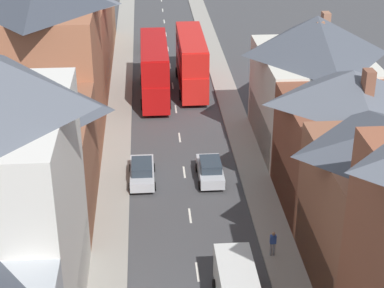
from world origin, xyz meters
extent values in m
cube|color=gray|center=(-5.10, 38.00, 0.07)|extent=(2.20, 104.00, 0.14)
cube|color=gray|center=(5.10, 38.00, 0.07)|extent=(2.20, 104.00, 0.14)
cube|color=silver|center=(0.00, 18.00, 0.01)|extent=(0.14, 1.80, 0.01)
cube|color=silver|center=(0.00, 24.00, 0.01)|extent=(0.14, 1.80, 0.01)
cube|color=silver|center=(0.00, 30.00, 0.01)|extent=(0.14, 1.80, 0.01)
cube|color=silver|center=(0.00, 36.00, 0.01)|extent=(0.14, 1.80, 0.01)
cube|color=silver|center=(0.00, 42.00, 0.01)|extent=(0.14, 1.80, 0.01)
cube|color=silver|center=(0.00, 48.00, 0.01)|extent=(0.14, 1.80, 0.01)
cube|color=silver|center=(0.00, 54.00, 0.01)|extent=(0.14, 1.80, 0.01)
cube|color=silver|center=(0.00, 60.00, 0.01)|extent=(0.14, 1.80, 0.01)
cube|color=silver|center=(0.00, 66.00, 0.01)|extent=(0.14, 1.80, 0.01)
cube|color=silver|center=(0.00, 72.00, 0.01)|extent=(0.14, 1.80, 0.01)
cube|color=silver|center=(0.00, 78.00, 0.01)|extent=(0.14, 1.80, 0.01)
cube|color=silver|center=(0.00, 84.00, 0.01)|extent=(0.14, 1.80, 0.01)
cube|color=brown|center=(-10.20, 25.23, 3.59)|extent=(8.00, 10.12, 7.17)
cube|color=maroon|center=(-6.26, 25.23, 1.60)|extent=(0.12, 9.31, 3.20)
pyramid|color=#474C56|center=(-10.20, 25.23, 8.24)|extent=(8.00, 10.12, 2.14)
cube|color=#99664C|center=(-10.41, 22.93, 8.71)|extent=(0.60, 0.90, 0.94)
cube|color=#A36042|center=(-10.20, 35.76, 5.60)|extent=(8.00, 10.94, 11.21)
cube|color=black|center=(-6.26, 35.76, 1.60)|extent=(0.12, 10.07, 3.20)
cube|color=#935138|center=(-10.20, 45.96, 4.39)|extent=(8.00, 9.45, 8.78)
cube|color=navy|center=(-6.26, 45.96, 1.60)|extent=(0.12, 8.70, 3.20)
cube|color=#935138|center=(-10.20, 55.22, 5.83)|extent=(8.00, 9.07, 11.66)
cube|color=olive|center=(-6.26, 55.22, 1.60)|extent=(0.12, 8.35, 3.20)
cube|color=#B2704C|center=(-10.20, 63.30, 4.53)|extent=(8.00, 7.10, 9.05)
cube|color=maroon|center=(-6.26, 63.30, 1.60)|extent=(0.12, 6.53, 3.20)
cube|color=navy|center=(6.26, 16.61, 1.60)|extent=(0.12, 7.83, 3.20)
cube|color=brown|center=(10.20, 24.81, 3.70)|extent=(8.00, 7.88, 7.41)
cube|color=maroon|center=(6.26, 24.81, 1.60)|extent=(0.12, 7.25, 3.20)
pyramid|color=#565B66|center=(10.20, 24.81, 8.47)|extent=(8.00, 7.88, 2.12)
cube|color=brown|center=(10.63, 23.32, 9.26)|extent=(0.60, 0.90, 1.59)
cube|color=beige|center=(10.20, 34.07, 3.79)|extent=(8.00, 10.64, 7.58)
cube|color=black|center=(6.26, 34.07, 1.60)|extent=(0.12, 9.79, 3.20)
pyramid|color=#474C56|center=(10.20, 34.07, 9.05)|extent=(8.00, 10.64, 2.93)
cube|color=#99664C|center=(10.29, 33.81, 9.63)|extent=(0.60, 0.90, 1.15)
cube|color=#99664C|center=(11.70, 37.10, 9.51)|extent=(0.60, 0.90, 0.91)
cube|color=red|center=(1.80, 47.19, 1.65)|extent=(2.44, 10.80, 2.50)
cube|color=red|center=(1.80, 47.19, 4.05)|extent=(2.44, 10.58, 2.30)
cube|color=red|center=(1.80, 47.19, 5.25)|extent=(2.39, 10.37, 0.10)
cube|color=#28333D|center=(1.80, 52.54, 1.85)|extent=(2.20, 0.10, 1.20)
cube|color=#28333D|center=(1.80, 52.54, 4.15)|extent=(2.20, 0.10, 1.10)
cube|color=#28333D|center=(0.61, 47.19, 1.90)|extent=(0.06, 9.18, 0.90)
cube|color=#28333D|center=(0.61, 47.19, 4.15)|extent=(0.06, 9.18, 0.90)
cube|color=yellow|center=(1.80, 52.54, 4.95)|extent=(1.34, 0.08, 0.32)
cylinder|color=black|center=(0.58, 50.53, 0.50)|extent=(0.30, 1.00, 1.00)
cylinder|color=black|center=(3.02, 50.53, 0.50)|extent=(0.30, 1.00, 1.00)
cylinder|color=black|center=(0.58, 44.22, 0.50)|extent=(0.30, 1.00, 1.00)
cylinder|color=black|center=(3.02, 44.22, 0.50)|extent=(0.30, 1.00, 1.00)
cube|color=#B70F0F|center=(-1.80, 45.15, 1.65)|extent=(2.44, 10.80, 2.50)
cube|color=#B70F0F|center=(-1.80, 45.15, 4.05)|extent=(2.44, 10.58, 2.30)
cube|color=#B70F0F|center=(-1.80, 45.15, 5.25)|extent=(2.39, 10.37, 0.10)
cube|color=#28333D|center=(-1.80, 50.50, 1.85)|extent=(2.20, 0.10, 1.20)
cube|color=#28333D|center=(-1.80, 50.50, 4.15)|extent=(2.20, 0.10, 1.10)
cube|color=#28333D|center=(-2.99, 45.15, 1.90)|extent=(0.06, 9.18, 0.90)
cube|color=#28333D|center=(-2.99, 45.15, 4.15)|extent=(0.06, 9.18, 0.90)
cube|color=yellow|center=(-1.80, 50.50, 4.95)|extent=(1.34, 0.08, 0.32)
cylinder|color=black|center=(-3.02, 48.50, 0.50)|extent=(0.30, 1.00, 1.00)
cylinder|color=black|center=(-0.58, 48.50, 0.50)|extent=(0.30, 1.00, 1.00)
cylinder|color=black|center=(-3.02, 42.18, 0.50)|extent=(0.30, 1.00, 1.00)
cylinder|color=black|center=(-0.58, 42.18, 0.50)|extent=(0.30, 1.00, 1.00)
cube|color=#B7BABF|center=(-3.10, 28.92, 0.64)|extent=(1.70, 4.55, 0.67)
cube|color=#28333D|center=(-3.10, 28.69, 1.28)|extent=(1.46, 2.27, 0.60)
cylinder|color=black|center=(-3.95, 30.33, 0.31)|extent=(0.20, 0.62, 0.62)
cylinder|color=black|center=(-2.25, 30.33, 0.31)|extent=(0.20, 0.62, 0.62)
cylinder|color=black|center=(-3.95, 27.51, 0.31)|extent=(0.20, 0.62, 0.62)
cylinder|color=black|center=(-2.25, 27.51, 0.31)|extent=(0.20, 0.62, 0.62)
cube|color=#B7BABF|center=(1.80, 28.76, 0.67)|extent=(1.70, 4.24, 0.73)
cube|color=#28333D|center=(1.80, 28.55, 1.34)|extent=(1.46, 2.12, 0.60)
cylinder|color=black|center=(0.95, 30.07, 0.31)|extent=(0.20, 0.62, 0.62)
cylinder|color=black|center=(2.65, 30.07, 0.31)|extent=(0.20, 0.62, 0.62)
cylinder|color=black|center=(0.95, 27.45, 0.31)|extent=(0.20, 0.62, 0.62)
cylinder|color=black|center=(2.65, 27.45, 0.31)|extent=(0.20, 0.62, 0.62)
cube|color=#236093|center=(-1.80, 60.09, 0.66)|extent=(1.70, 4.14, 0.70)
cube|color=#28333D|center=(-1.80, 59.88, 1.31)|extent=(1.46, 2.07, 0.60)
cylinder|color=black|center=(-2.65, 61.37, 0.31)|extent=(0.20, 0.62, 0.62)
cylinder|color=black|center=(-0.95, 61.37, 0.31)|extent=(0.20, 0.62, 0.62)
cylinder|color=black|center=(-2.65, 58.81, 0.31)|extent=(0.20, 0.62, 0.62)
cylinder|color=black|center=(-0.95, 58.81, 0.31)|extent=(0.20, 0.62, 0.62)
cube|color=silver|center=(1.80, 14.68, 1.36)|extent=(1.96, 5.20, 2.10)
cube|color=#28333D|center=(1.80, 17.23, 1.66)|extent=(1.76, 0.10, 0.90)
cylinder|color=black|center=(0.82, 16.24, 0.36)|extent=(0.24, 0.72, 0.72)
cylinder|color=black|center=(2.78, 16.24, 0.36)|extent=(0.24, 0.72, 0.72)
cylinder|color=gray|center=(4.45, 19.11, 0.56)|extent=(0.14, 0.14, 0.84)
cylinder|color=gray|center=(4.63, 19.11, 0.56)|extent=(0.14, 0.14, 0.84)
cube|color=#2D4C9E|center=(4.54, 19.11, 1.25)|extent=(0.36, 0.22, 0.54)
sphere|color=#9E7051|center=(4.54, 19.11, 1.64)|extent=(0.22, 0.22, 0.22)
camera|label=1|loc=(-2.53, -11.70, 22.74)|focal=60.00mm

